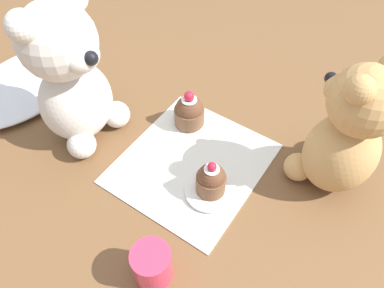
{
  "coord_description": "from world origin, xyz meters",
  "views": [
    {
      "loc": [
        -0.33,
        -0.23,
        0.54
      ],
      "look_at": [
        0.0,
        0.0,
        0.06
      ],
      "focal_mm": 35.0,
      "sensor_mm": 36.0,
      "label": 1
    }
  ],
  "objects_px": {
    "teddy_bear_cream": "(70,76)",
    "teddy_bear_tan": "(347,134)",
    "cupcake_near_cream_bear": "(189,112)",
    "juice_glass": "(152,265)",
    "cupcake_near_tan_bear": "(211,180)",
    "saucer_plate": "(210,190)"
  },
  "relations": [
    {
      "from": "teddy_bear_cream",
      "to": "cupcake_near_tan_bear",
      "type": "xyz_separation_m",
      "value": [
        0.01,
        -0.27,
        -0.1
      ]
    },
    {
      "from": "saucer_plate",
      "to": "juice_glass",
      "type": "distance_m",
      "value": 0.17
    },
    {
      "from": "teddy_bear_tan",
      "to": "cupcake_near_tan_bear",
      "type": "xyz_separation_m",
      "value": [
        -0.14,
        0.15,
        -0.07
      ]
    },
    {
      "from": "cupcake_near_cream_bear",
      "to": "juice_glass",
      "type": "relative_size",
      "value": 1.2
    },
    {
      "from": "juice_glass",
      "to": "cupcake_near_tan_bear",
      "type": "bearing_deg",
      "value": 2.23
    },
    {
      "from": "cupcake_near_cream_bear",
      "to": "juice_glass",
      "type": "height_order",
      "value": "cupcake_near_cream_bear"
    },
    {
      "from": "saucer_plate",
      "to": "cupcake_near_tan_bear",
      "type": "distance_m",
      "value": 0.03
    },
    {
      "from": "saucer_plate",
      "to": "juice_glass",
      "type": "xyz_separation_m",
      "value": [
        -0.16,
        -0.01,
        0.02
      ]
    },
    {
      "from": "teddy_bear_cream",
      "to": "juice_glass",
      "type": "distance_m",
      "value": 0.33
    },
    {
      "from": "cupcake_near_cream_bear",
      "to": "cupcake_near_tan_bear",
      "type": "relative_size",
      "value": 1.09
    },
    {
      "from": "saucer_plate",
      "to": "cupcake_near_cream_bear",
      "type": "bearing_deg",
      "value": 47.06
    },
    {
      "from": "cupcake_near_cream_bear",
      "to": "cupcake_near_tan_bear",
      "type": "bearing_deg",
      "value": -132.94
    },
    {
      "from": "saucer_plate",
      "to": "teddy_bear_tan",
      "type": "bearing_deg",
      "value": -46.74
    },
    {
      "from": "cupcake_near_tan_bear",
      "to": "juice_glass",
      "type": "relative_size",
      "value": 1.1
    },
    {
      "from": "teddy_bear_cream",
      "to": "juice_glass",
      "type": "bearing_deg",
      "value": -117.04
    },
    {
      "from": "cupcake_near_cream_bear",
      "to": "cupcake_near_tan_bear",
      "type": "height_order",
      "value": "cupcake_near_cream_bear"
    },
    {
      "from": "teddy_bear_tan",
      "to": "juice_glass",
      "type": "xyz_separation_m",
      "value": [
        -0.31,
        0.14,
        -0.08
      ]
    },
    {
      "from": "teddy_bear_cream",
      "to": "teddy_bear_tan",
      "type": "bearing_deg",
      "value": -68.67
    },
    {
      "from": "teddy_bear_cream",
      "to": "teddy_bear_tan",
      "type": "xyz_separation_m",
      "value": [
        0.16,
        -0.42,
        -0.02
      ]
    },
    {
      "from": "teddy_bear_tan",
      "to": "cupcake_near_cream_bear",
      "type": "height_order",
      "value": "teddy_bear_tan"
    },
    {
      "from": "teddy_bear_tan",
      "to": "saucer_plate",
      "type": "distance_m",
      "value": 0.23
    },
    {
      "from": "cupcake_near_cream_bear",
      "to": "juice_glass",
      "type": "distance_m",
      "value": 0.3
    }
  ]
}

